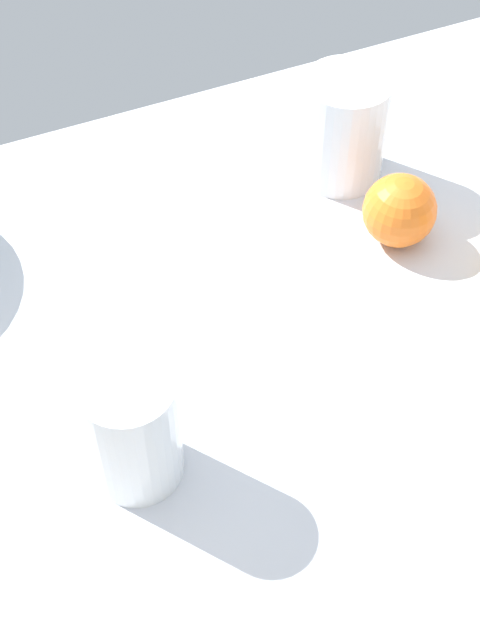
% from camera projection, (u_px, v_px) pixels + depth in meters
% --- Properties ---
extents(ground_plane, '(1.30, 0.85, 0.03)m').
position_uv_depth(ground_plane, '(289.00, 393.00, 0.83)').
color(ground_plane, silver).
extents(juice_glass, '(0.08, 0.08, 0.12)m').
position_uv_depth(juice_glass, '(133.00, 435.00, 0.72)').
color(juice_glass, white).
rests_on(juice_glass, ground_plane).
extents(second_glass, '(0.09, 0.09, 0.12)m').
position_uv_depth(second_glass, '(343.00, 134.00, 0.95)').
color(second_glass, white).
rests_on(second_glass, ground_plane).
extents(loose_orange_0, '(0.07, 0.07, 0.07)m').
position_uv_depth(loose_orange_0, '(400.00, 210.00, 0.90)').
color(loose_orange_0, orange).
rests_on(loose_orange_0, ground_plane).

